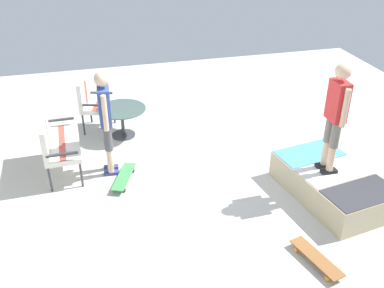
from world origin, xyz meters
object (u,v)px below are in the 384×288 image
Objects in this scene: patio_table at (122,116)px; skateboard_spare at (316,258)px; person_watching at (106,116)px; person_skater at (336,111)px; skateboard_by_bench at (124,177)px; patio_chair_near_house at (91,100)px; skate_ramp at (333,183)px; patio_bench at (54,138)px.

skateboard_spare is at bearing -154.07° from patio_table.
person_skater reaches higher than person_watching.
skateboard_by_bench is at bearing 173.50° from patio_table.
patio_chair_near_house is at bearing 9.83° from skateboard_by_bench.
skateboard_by_bench is (-0.35, -0.17, -0.95)m from person_watching.
patio_table is 1.40m from person_watching.
person_watching is 3.71m from skateboard_spare.
person_watching is 2.15× the size of skateboard_by_bench.
person_watching is 1.02m from skateboard_by_bench.
skate_ramp is 3.26m from skateboard_by_bench.
patio_table is at bearing -16.11° from person_watching.
patio_chair_near_house reaches higher than skateboard_by_bench.
patio_chair_near_house reaches higher than skate_ramp.
skateboard_spare is at bearing 148.56° from person_skater.
patio_bench is 0.97m from person_watching.
skateboard_spare is (-1.24, 0.93, -0.14)m from skate_ramp.
person_watching is 3.43m from person_skater.
skateboard_by_bench is (1.11, 2.91, -1.32)m from person_skater.
skate_ramp is 1.20× the size of person_skater.
person_watching reaches higher than skateboard_by_bench.
person_skater reaches higher than patio_table.
person_watching reaches higher than patio_table.
person_skater is (-3.09, -3.25, 0.80)m from patio_chair_near_house.
skate_ramp is 2.21× the size of patio_table.
skateboard_by_bench is at bearing 69.19° from person_skater.
patio_bench is at bearing 154.37° from patio_chair_near_house.
patio_bench reaches higher than skate_ramp.
person_skater is at bearing -133.55° from patio_chair_near_house.
skateboard_spare is (-4.41, -2.45, -0.53)m from patio_chair_near_house.
patio_table is 0.54× the size of person_skater.
person_watching is (-0.25, -0.84, 0.42)m from patio_bench.
skate_ramp is at bearing -117.89° from person_skater.
skateboard_spare is (-3.01, -3.12, -0.53)m from patio_bench.
person_watching is 1.06× the size of person_skater.
skate_ramp is 1.56m from skateboard_spare.
patio_table is (2.73, 2.86, 0.18)m from skate_ramp.
patio_chair_near_house is 1.25× the size of skateboard_by_bench.
patio_bench is at bearing 45.99° from skateboard_spare.
skateboard_by_bench is at bearing -120.54° from patio_bench.
patio_chair_near_house is 1.24× the size of skateboard_spare.
patio_table is (0.96, -1.19, -0.21)m from patio_bench.
person_watching reaches higher than skate_ramp.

